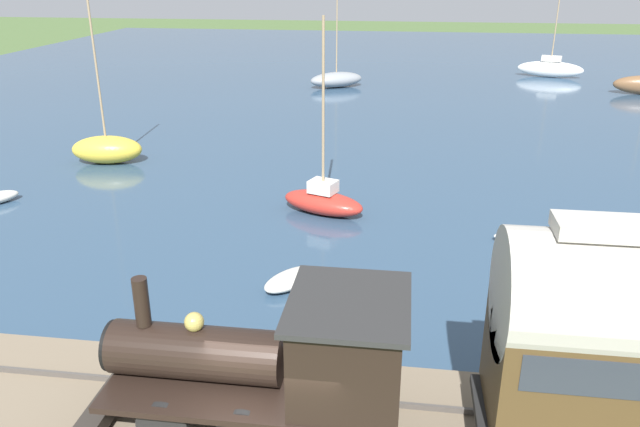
{
  "coord_description": "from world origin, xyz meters",
  "views": [
    {
      "loc": [
        -9.0,
        -2.06,
        8.66
      ],
      "look_at": [
        6.87,
        0.15,
        2.27
      ],
      "focal_mm": 35.0,
      "sensor_mm": 36.0,
      "label": 1
    }
  ],
  "objects_px": {
    "sailboat_gray": "(336,79)",
    "sailboat_red": "(323,200)",
    "sailboat_white": "(550,68)",
    "sailboat_yellow": "(107,149)",
    "rowboat_near_shore": "(291,279)",
    "rowboat_mid_harbor": "(534,236)",
    "steam_locomotive": "(287,355)"
  },
  "relations": [
    {
      "from": "sailboat_gray",
      "to": "sailboat_red",
      "type": "xyz_separation_m",
      "value": [
        -26.01,
        -2.48,
        -0.06
      ]
    },
    {
      "from": "sailboat_gray",
      "to": "sailboat_white",
      "type": "distance_m",
      "value": 18.47
    },
    {
      "from": "sailboat_white",
      "to": "sailboat_red",
      "type": "bearing_deg",
      "value": 171.61
    },
    {
      "from": "sailboat_yellow",
      "to": "rowboat_near_shore",
      "type": "xyz_separation_m",
      "value": [
        -10.78,
        -10.73,
        -0.47
      ]
    },
    {
      "from": "sailboat_red",
      "to": "rowboat_near_shore",
      "type": "distance_m",
      "value": 5.8
    },
    {
      "from": "sailboat_white",
      "to": "sailboat_red",
      "type": "distance_m",
      "value": 36.16
    },
    {
      "from": "sailboat_white",
      "to": "rowboat_mid_harbor",
      "type": "relative_size",
      "value": 2.53
    },
    {
      "from": "steam_locomotive",
      "to": "sailboat_yellow",
      "type": "bearing_deg",
      "value": 34.51
    },
    {
      "from": "steam_locomotive",
      "to": "sailboat_red",
      "type": "bearing_deg",
      "value": 4.64
    },
    {
      "from": "sailboat_yellow",
      "to": "steam_locomotive",
      "type": "bearing_deg",
      "value": -153.33
    },
    {
      "from": "sailboat_white",
      "to": "steam_locomotive",
      "type": "bearing_deg",
      "value": 178.72
    },
    {
      "from": "rowboat_near_shore",
      "to": "rowboat_mid_harbor",
      "type": "bearing_deg",
      "value": -115.25
    },
    {
      "from": "sailboat_gray",
      "to": "sailboat_white",
      "type": "bearing_deg",
      "value": -98.34
    },
    {
      "from": "sailboat_white",
      "to": "sailboat_gray",
      "type": "bearing_deg",
      "value": 127.9
    },
    {
      "from": "steam_locomotive",
      "to": "rowboat_mid_harbor",
      "type": "xyz_separation_m",
      "value": [
        10.71,
        -6.39,
        -1.97
      ]
    },
    {
      "from": "sailboat_red",
      "to": "sailboat_yellow",
      "type": "height_order",
      "value": "sailboat_yellow"
    },
    {
      "from": "sailboat_white",
      "to": "sailboat_red",
      "type": "relative_size",
      "value": 1.0
    },
    {
      "from": "sailboat_gray",
      "to": "steam_locomotive",
      "type": "bearing_deg",
      "value": 154.35
    },
    {
      "from": "steam_locomotive",
      "to": "sailboat_red",
      "type": "relative_size",
      "value": 0.83
    },
    {
      "from": "sailboat_yellow",
      "to": "rowboat_mid_harbor",
      "type": "relative_size",
      "value": 2.8
    },
    {
      "from": "sailboat_gray",
      "to": "sailboat_yellow",
      "type": "height_order",
      "value": "sailboat_yellow"
    },
    {
      "from": "sailboat_red",
      "to": "rowboat_mid_harbor",
      "type": "bearing_deg",
      "value": -81.44
    },
    {
      "from": "steam_locomotive",
      "to": "rowboat_near_shore",
      "type": "xyz_separation_m",
      "value": [
        6.5,
        1.15,
        -1.95
      ]
    },
    {
      "from": "sailboat_gray",
      "to": "sailboat_white",
      "type": "height_order",
      "value": "sailboat_white"
    },
    {
      "from": "sailboat_gray",
      "to": "rowboat_mid_harbor",
      "type": "bearing_deg",
      "value": 168.84
    },
    {
      "from": "rowboat_near_shore",
      "to": "sailboat_yellow",
      "type": "bearing_deg",
      "value": -9.6
    },
    {
      "from": "sailboat_gray",
      "to": "sailboat_yellow",
      "type": "xyz_separation_m",
      "value": [
        -21.02,
        8.4,
        0.09
      ]
    },
    {
      "from": "rowboat_near_shore",
      "to": "sailboat_gray",
      "type": "bearing_deg",
      "value": -50.29
    },
    {
      "from": "rowboat_mid_harbor",
      "to": "rowboat_near_shore",
      "type": "xyz_separation_m",
      "value": [
        -4.22,
        7.54,
        0.03
      ]
    },
    {
      "from": "sailboat_gray",
      "to": "sailboat_yellow",
      "type": "bearing_deg",
      "value": 127.37
    },
    {
      "from": "rowboat_mid_harbor",
      "to": "rowboat_near_shore",
      "type": "distance_m",
      "value": 8.64
    },
    {
      "from": "sailboat_red",
      "to": "rowboat_mid_harbor",
      "type": "xyz_separation_m",
      "value": [
        -1.57,
        -7.38,
        -0.35
      ]
    }
  ]
}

